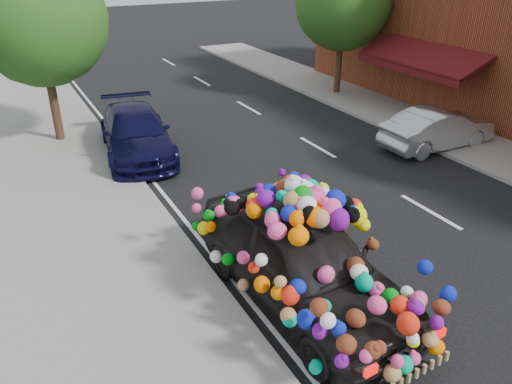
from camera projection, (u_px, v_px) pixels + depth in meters
ground at (310, 248)px, 10.98m from camera, size 100.00×100.00×0.00m
sidewalk at (114, 305)px, 9.16m from camera, size 4.00×60.00×0.12m
kerb at (211, 276)px, 9.97m from camera, size 0.15×60.00×0.13m
footpath_far at (465, 141)px, 16.76m from camera, size 3.00×40.00×0.12m
lane_markings at (430, 211)px, 12.49m from camera, size 6.00×50.00×0.01m
tree_near_sidewalk at (38, 17)px, 15.12m from camera, size 4.20×4.20×6.13m
tree_far_b at (343, 1)px, 20.51m from camera, size 4.00×4.00×5.90m
plush_art_car at (303, 243)px, 8.89m from camera, size 2.72×5.40×2.37m
navy_sedan at (136, 133)px, 15.59m from camera, size 2.69×5.14×1.42m
silver_hatchback at (438, 129)px, 16.14m from camera, size 3.94×1.39×1.30m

